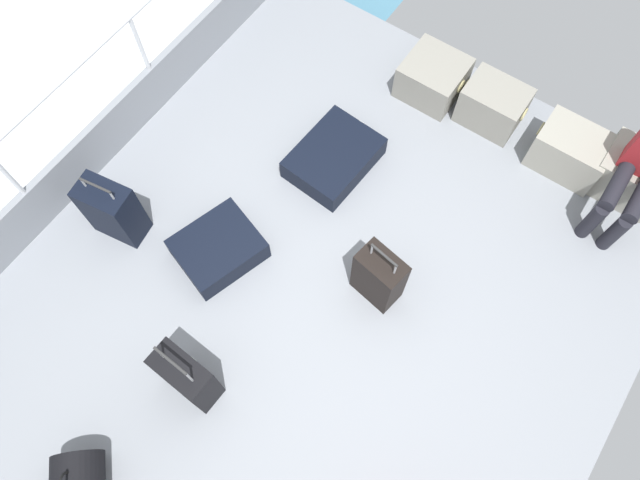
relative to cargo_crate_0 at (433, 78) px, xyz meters
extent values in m
cube|color=gray|center=(0.30, -2.14, -0.20)|extent=(4.40, 5.20, 0.06)
cube|color=gray|center=(-1.87, -2.14, 0.05)|extent=(0.06, 5.20, 0.45)
cylinder|color=silver|center=(-1.87, -2.83, 0.33)|extent=(0.04, 0.04, 1.00)
cylinder|color=silver|center=(-1.87, -1.45, 0.33)|extent=(0.04, 0.04, 1.00)
cylinder|color=silver|center=(-1.87, -2.14, 0.83)|extent=(0.04, 4.16, 0.04)
cube|color=white|center=(-3.30, -2.14, -0.51)|extent=(2.40, 7.28, 0.01)
cube|color=gray|center=(0.00, 0.00, 0.00)|extent=(0.50, 0.48, 0.34)
torus|color=tan|center=(-0.26, 0.00, 0.07)|extent=(0.02, 0.12, 0.12)
torus|color=tan|center=(0.26, 0.00, 0.07)|extent=(0.02, 0.12, 0.12)
cube|color=gray|center=(0.57, 0.02, 0.02)|extent=(0.51, 0.38, 0.38)
torus|color=tan|center=(0.30, 0.02, 0.09)|extent=(0.02, 0.12, 0.12)
torus|color=tan|center=(0.83, 0.02, 0.09)|extent=(0.02, 0.12, 0.12)
cube|color=gray|center=(1.30, -0.03, 0.02)|extent=(0.57, 0.39, 0.39)
torus|color=tan|center=(1.00, -0.03, 0.10)|extent=(0.02, 0.12, 0.12)
torus|color=tan|center=(1.59, -0.03, 0.10)|extent=(0.02, 0.12, 0.12)
cube|color=gray|center=(1.79, 0.03, 0.03)|extent=(0.52, 0.44, 0.40)
torus|color=tan|center=(1.52, 0.03, 0.11)|extent=(0.02, 0.12, 0.12)
cylinder|color=black|center=(1.88, -0.32, 0.27)|extent=(0.12, 0.40, 0.12)
cylinder|color=black|center=(1.88, -0.52, 0.03)|extent=(0.11, 0.11, 0.40)
cylinder|color=black|center=(1.70, -0.32, 0.27)|extent=(0.12, 0.40, 0.12)
cylinder|color=black|center=(1.70, -0.52, 0.03)|extent=(0.11, 0.11, 0.40)
cube|color=black|center=(0.61, -1.85, 0.10)|extent=(0.38, 0.27, 0.55)
cylinder|color=#A5A8AD|center=(0.50, -1.83, 0.44)|extent=(0.02, 0.02, 0.13)
cylinder|color=#A5A8AD|center=(0.71, -1.87, 0.44)|extent=(0.02, 0.02, 0.13)
cylinder|color=#2D2D2D|center=(0.61, -1.85, 0.51)|extent=(0.23, 0.06, 0.02)
cube|color=white|center=(0.63, -1.74, 0.24)|extent=(0.05, 0.01, 0.08)
cube|color=black|center=(-0.28, -1.12, -0.07)|extent=(0.60, 0.76, 0.20)
cube|color=white|center=(-0.25, -0.75, -0.02)|extent=(0.05, 0.01, 0.08)
cube|color=black|center=(-0.55, -2.29, -0.07)|extent=(0.67, 0.74, 0.21)
cube|color=silver|center=(-0.45, -2.00, -0.04)|extent=(0.05, 0.02, 0.08)
cube|color=black|center=(-0.07, -3.19, 0.10)|extent=(0.42, 0.23, 0.54)
cylinder|color=#A5A8AD|center=(-0.20, -3.18, 0.48)|extent=(0.02, 0.02, 0.22)
cylinder|color=#A5A8AD|center=(0.05, -3.19, 0.48)|extent=(0.02, 0.02, 0.22)
cylinder|color=#2D2D2D|center=(-0.07, -3.19, 0.58)|extent=(0.27, 0.03, 0.02)
cube|color=silver|center=(-0.07, -3.08, 0.21)|extent=(0.05, 0.01, 0.08)
cube|color=black|center=(-1.33, -2.54, 0.12)|extent=(0.43, 0.30, 0.58)
cylinder|color=#A5A8AD|center=(-1.44, -2.56, 0.46)|extent=(0.02, 0.02, 0.10)
cylinder|color=#A5A8AD|center=(-1.21, -2.53, 0.46)|extent=(0.02, 0.02, 0.10)
cylinder|color=#2D2D2D|center=(-1.33, -2.54, 0.50)|extent=(0.26, 0.06, 0.02)
cube|color=white|center=(-1.35, -2.42, 0.26)|extent=(0.05, 0.01, 0.08)
camera|label=1|loc=(1.11, -3.32, 4.12)|focal=33.44mm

